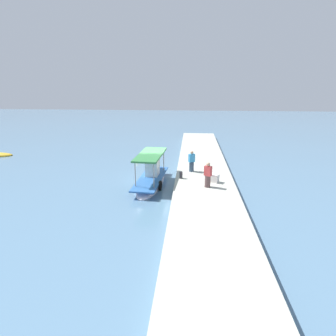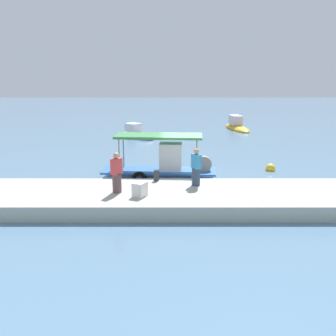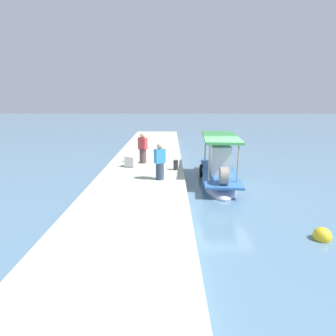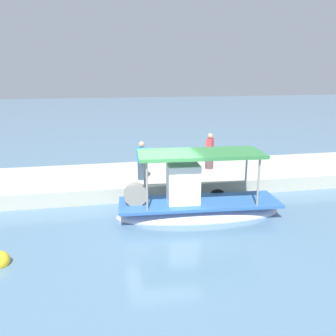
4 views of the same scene
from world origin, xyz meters
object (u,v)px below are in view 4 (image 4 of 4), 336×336
(fisherman_near_bollard, at_px, (210,153))
(mooring_bollard, at_px, (186,176))
(fisherman_by_crate, at_px, (142,162))
(main_fishing_boat, at_px, (196,205))
(cargo_crate, at_px, (187,161))

(fisherman_near_bollard, relative_size, mooring_bollard, 3.36)
(fisherman_by_crate, bearing_deg, fisherman_near_bollard, -162.21)
(fisherman_near_bollard, distance_m, mooring_bollard, 2.47)
(main_fishing_boat, xyz_separation_m, fisherman_by_crate, (1.58, -2.94, 0.92))
(main_fishing_boat, xyz_separation_m, cargo_crate, (-0.78, -4.54, 0.46))
(mooring_bollard, bearing_deg, main_fishing_boat, 85.34)
(fisherman_near_bollard, bearing_deg, cargo_crate, -28.32)
(main_fishing_boat, distance_m, fisherman_near_bollard, 4.48)
(main_fishing_boat, distance_m, fisherman_by_crate, 3.46)
(fisherman_near_bollard, height_order, mooring_bollard, fisherman_near_bollard)
(fisherman_by_crate, height_order, mooring_bollard, fisherman_by_crate)
(fisherman_near_bollard, xyz_separation_m, mooring_bollard, (1.58, 1.82, -0.51))
(mooring_bollard, distance_m, cargo_crate, 2.43)
(main_fishing_boat, relative_size, mooring_bollard, 12.08)
(cargo_crate, bearing_deg, main_fishing_boat, 80.30)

